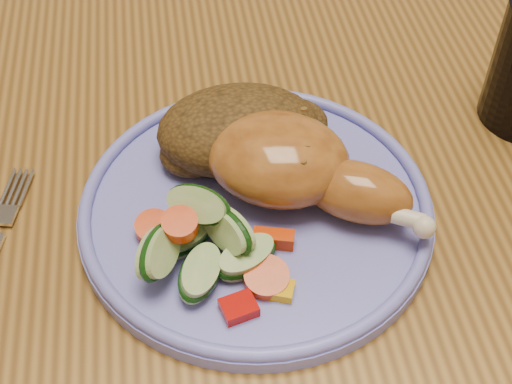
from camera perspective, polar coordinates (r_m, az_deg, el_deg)
The scene contains 6 objects.
dining_table at distance 0.72m, azimuth 4.43°, elevation 2.65°, with size 0.90×1.40×0.75m.
plate at distance 0.55m, azimuth -0.00°, elevation -1.47°, with size 0.27×0.27×0.01m, color #696BC9.
plate_rim at distance 0.54m, azimuth -0.00°, elevation -0.71°, with size 0.27×0.27×0.01m, color #696BC9.
chicken_leg at distance 0.54m, azimuth 3.29°, elevation 2.05°, with size 0.17×0.15×0.06m.
rice_pilaf at distance 0.57m, azimuth -1.14°, elevation 4.93°, with size 0.14×0.09×0.06m.
vegetable_pile at distance 0.50m, azimuth -4.04°, elevation -4.20°, with size 0.12×0.11×0.06m.
Camera 1 is at (-0.13, -0.49, 1.17)m, focal length 50.00 mm.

